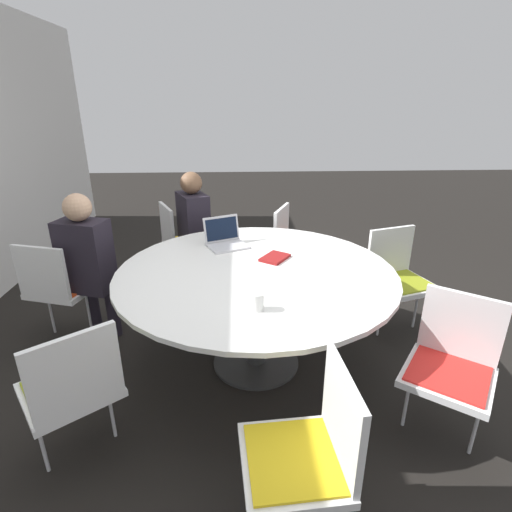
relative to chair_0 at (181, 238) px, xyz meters
name	(u,v)px	position (x,y,z in m)	size (l,w,h in m)	color
ground_plane	(256,362)	(-1.38, -0.70, -0.50)	(16.00, 16.00, 0.00)	black
conference_table	(256,283)	(-1.38, -0.70, 0.15)	(1.87, 1.87, 0.75)	#333333
chair_0	(181,238)	(0.00, 0.00, 0.00)	(0.57, 0.56, 0.85)	white
chair_1	(57,283)	(-1.02, 0.81, 0.00)	(0.53, 0.54, 0.85)	white
chair_2	(72,385)	(-2.19, 0.25, 0.00)	(0.60, 0.60, 0.85)	white
chair_3	(309,447)	(-2.62, -0.86, 0.00)	(0.47, 0.45, 0.85)	white
chair_4	(452,360)	(-2.08, -1.73, 0.00)	(0.60, 0.60, 0.85)	white
chair_5	(398,273)	(-0.94, -1.87, 0.00)	(0.53, 0.55, 0.85)	white
chair_6	(294,243)	(-0.21, -1.12, 0.00)	(0.57, 0.56, 0.85)	white
person_0	(195,225)	(-0.19, -0.17, 0.20)	(0.42, 0.35, 1.20)	#231E28
person_1	(87,259)	(-1.00, 0.55, 0.20)	(0.33, 0.41, 1.20)	#231E28
laptop	(225,239)	(-0.90, -0.48, 0.30)	(0.35, 0.37, 0.21)	silver
spiral_notebook	(275,258)	(-1.20, -0.84, 0.26)	(0.26, 0.24, 0.02)	maroon
coffee_cup	(257,301)	(-1.92, -0.68, 0.30)	(0.07, 0.07, 0.10)	white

